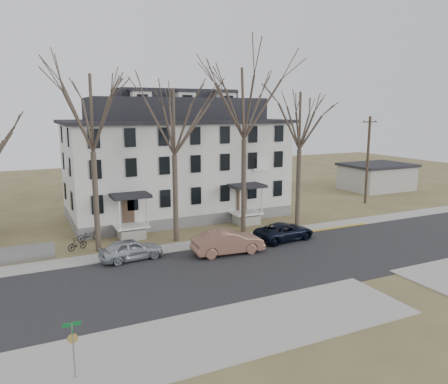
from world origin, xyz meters
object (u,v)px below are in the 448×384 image
tree_mid_left (174,117)px  car_navy (284,232)px  tree_mid_right (300,116)px  boarding_house (176,160)px  tree_center (244,98)px  bicycle_left (89,236)px  utility_pole_far (368,159)px  tree_far_left (91,107)px  street_sign (73,341)px  car_silver (131,250)px  bicycle_right (77,244)px  car_tan (228,243)px

tree_mid_left → car_navy: bearing=-25.2°
car_navy → tree_mid_right: bearing=-52.2°
boarding_house → tree_center: tree_center is taller
car_navy → bicycle_left: size_ratio=2.71×
tree_mid_left → utility_pole_far: tree_mid_left is taller
bicycle_left → tree_mid_left: bearing=-118.3°
tree_center → tree_mid_right: size_ratio=1.15×
tree_far_left → bicycle_left: (-0.27, 2.63, -9.86)m
boarding_house → street_sign: size_ratio=8.86×
boarding_house → tree_far_left: size_ratio=1.52×
tree_mid_left → street_sign: bearing=-121.7°
tree_center → car_navy: 11.15m
tree_far_left → tree_mid_right: tree_far_left is taller
car_silver → bicycle_left: (-1.96, 5.63, -0.25)m
tree_center → bicycle_right: tree_center is taller
tree_mid_right → street_sign: bearing=-143.7°
tree_mid_left → bicycle_right: size_ratio=8.20×
tree_mid_left → bicycle_left: (-6.27, 2.63, -9.12)m
tree_far_left → street_sign: (-3.55, -15.45, -8.76)m
tree_far_left → tree_mid_left: size_ratio=1.08×
boarding_house → tree_mid_right: 12.51m
tree_mid_left → street_sign: 19.86m
car_silver → bicycle_right: (-3.07, 3.78, -0.26)m
boarding_house → utility_pole_far: boarding_house is taller
tree_center → bicycle_right: (-13.37, 0.77, -10.62)m
boarding_house → tree_mid_left: (-3.00, -8.15, 4.22)m
street_sign → tree_far_left: bearing=79.1°
car_navy → street_sign: street_sign is taller
tree_mid_left → car_silver: 10.31m
car_navy → bicycle_left: bearing=59.7°
tree_center → street_sign: tree_center is taller
tree_far_left → car_navy: size_ratio=2.78×
bicycle_right → street_sign: (-2.18, -16.22, 1.11)m
tree_mid_right → street_sign: tree_mid_right is taller
car_tan → bicycle_right: (-9.61, 5.47, -0.38)m
bicycle_left → street_sign: 18.40m
car_tan → street_sign: (-11.79, -10.75, 0.73)m
boarding_house → utility_pole_far: size_ratio=2.19×
car_tan → car_navy: (5.50, 1.06, -0.16)m
bicycle_right → tree_center: bearing=-118.5°
bicycle_right → utility_pole_far: bearing=-108.9°
tree_center → car_tan: 11.87m
tree_far_left → car_tan: bearing=-29.7°
tree_mid_right → bicycle_right: bearing=177.7°
tree_far_left → utility_pole_far: (29.50, 4.20, -5.44)m
tree_far_left → utility_pole_far: size_ratio=1.44×
car_tan → street_sign: size_ratio=2.20×
bicycle_left → bicycle_right: bicycle_left is taller
bicycle_left → utility_pole_far: bearing=-92.5°
boarding_house → utility_pole_far: bearing=-10.9°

